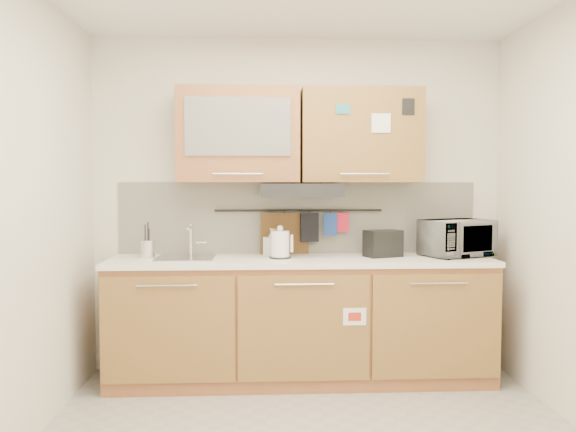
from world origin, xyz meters
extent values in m
plane|color=silver|center=(0.00, 1.50, 1.30)|extent=(3.20, 0.00, 3.20)
plane|color=silver|center=(-1.60, 0.00, 1.30)|extent=(0.00, 3.00, 3.00)
cube|color=#AF6C3E|center=(0.00, 1.20, 0.44)|extent=(2.80, 0.60, 0.88)
cube|color=black|center=(0.00, 1.20, 0.05)|extent=(2.80, 0.54, 0.10)
cube|color=olive|center=(-0.93, 0.89, 0.47)|extent=(0.91, 0.02, 0.74)
cylinder|color=silver|center=(-0.93, 0.86, 0.78)|extent=(0.41, 0.01, 0.01)
cube|color=olive|center=(0.00, 0.89, 0.47)|extent=(0.91, 0.02, 0.74)
cylinder|color=silver|center=(0.00, 0.86, 0.78)|extent=(0.41, 0.01, 0.01)
cube|color=olive|center=(0.93, 0.89, 0.47)|extent=(0.91, 0.02, 0.74)
cylinder|color=silver|center=(0.93, 0.86, 0.78)|extent=(0.41, 0.01, 0.01)
cube|color=white|center=(0.00, 1.19, 0.90)|extent=(2.82, 0.62, 0.04)
cube|color=silver|center=(0.00, 1.49, 1.20)|extent=(2.80, 0.02, 0.56)
cube|color=#AF6C3E|center=(-0.46, 1.32, 1.83)|extent=(0.90, 0.35, 0.70)
cube|color=silver|center=(-0.46, 1.14, 1.88)|extent=(0.76, 0.02, 0.42)
cube|color=olive|center=(0.46, 1.32, 1.83)|extent=(0.90, 0.35, 0.70)
cube|color=white|center=(0.58, 1.14, 1.91)|extent=(0.14, 0.00, 0.14)
cube|color=black|center=(0.00, 1.25, 1.42)|extent=(0.60, 0.46, 0.10)
cube|color=silver|center=(-0.85, 1.20, 0.92)|extent=(0.42, 0.40, 0.03)
cylinder|color=silver|center=(-0.83, 1.36, 1.04)|extent=(0.03, 0.03, 0.24)
cylinder|color=silver|center=(-0.83, 1.28, 1.14)|extent=(0.02, 0.18, 0.02)
cylinder|color=black|center=(0.00, 1.45, 1.26)|extent=(1.30, 0.02, 0.02)
cylinder|color=silver|center=(-1.13, 1.24, 0.99)|extent=(0.13, 0.13, 0.13)
cylinder|color=black|center=(-1.15, 1.25, 1.04)|extent=(0.01, 0.01, 0.25)
cylinder|color=black|center=(-1.12, 1.23, 1.03)|extent=(0.01, 0.01, 0.22)
cylinder|color=black|center=(-1.13, 1.26, 1.05)|extent=(0.01, 0.01, 0.26)
cylinder|color=black|center=(-1.15, 1.22, 1.02)|extent=(0.01, 0.01, 0.19)
cylinder|color=white|center=(-0.16, 1.18, 1.02)|extent=(0.15, 0.15, 0.20)
sphere|color=white|center=(-0.16, 1.18, 1.14)|extent=(0.05, 0.05, 0.05)
cube|color=white|center=(-0.07, 1.17, 1.03)|extent=(0.02, 0.03, 0.13)
cylinder|color=black|center=(-0.16, 1.18, 0.93)|extent=(0.16, 0.16, 0.01)
cube|color=black|center=(0.62, 1.22, 1.02)|extent=(0.30, 0.24, 0.20)
cube|color=black|center=(0.58, 1.21, 1.11)|extent=(0.11, 0.13, 0.01)
cube|color=black|center=(0.66, 1.24, 1.11)|extent=(0.11, 0.13, 0.01)
imported|color=#999999|center=(1.19, 1.24, 1.06)|extent=(0.59, 0.51, 0.28)
imported|color=#999999|center=(-0.22, 1.33, 1.03)|extent=(0.13, 0.13, 0.21)
cube|color=brown|center=(-0.11, 1.44, 1.01)|extent=(0.38, 0.07, 0.46)
cube|color=#204094|center=(0.25, 1.44, 1.15)|extent=(0.11, 0.04, 0.18)
cube|color=black|center=(0.08, 1.44, 1.13)|extent=(0.15, 0.06, 0.23)
cube|color=red|center=(0.33, 1.44, 1.17)|extent=(0.12, 0.02, 0.15)
camera|label=1|loc=(-0.30, -2.93, 1.46)|focal=35.00mm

